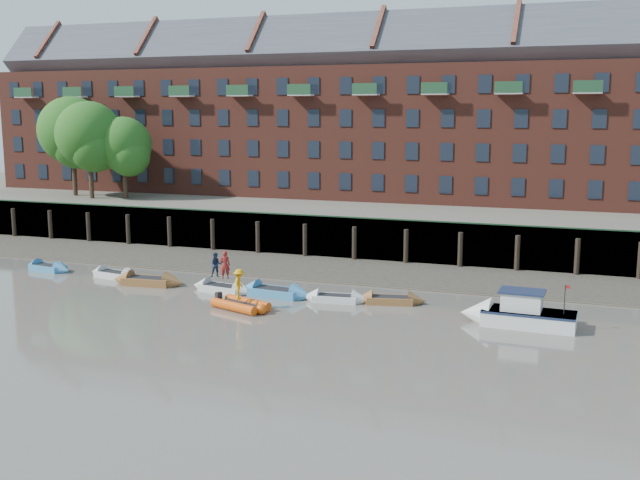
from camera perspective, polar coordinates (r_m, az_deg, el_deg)
The scene contains 19 objects.
ground at distance 38.18m, azimuth -10.03°, elevation -7.40°, with size 220.00×220.00×0.00m, color #655F57.
foreshore at distance 54.04m, azimuth -0.58°, elevation -2.16°, with size 110.00×8.00×0.50m, color #3D382F.
mud_band at distance 50.93m, azimuth -1.91°, elevation -2.91°, with size 110.00×1.60×0.10m, color #4C4336.
river_wall at distance 57.80m, azimuth 0.91°, elevation 0.23°, with size 110.00×1.23×3.30m.
bank_terrace at distance 70.69m, azimuth 4.46°, elevation 1.96°, with size 110.00×28.00×3.20m, color #5E594D.
apartment_terrace at distance 71.02m, azimuth 4.80°, elevation 11.07°, with size 80.60×15.56×20.98m.
tree_cluster at distance 73.53m, azimuth -17.19°, elevation 7.65°, with size 11.76×7.74×9.40m.
rowboat_0 at distance 56.60m, azimuth -20.03°, elevation -1.99°, with size 4.29×1.88×1.20m.
rowboat_1 at distance 52.76m, azimuth -15.35°, elevation -2.56°, with size 4.46×1.96×1.25m.
rowboat_2 at distance 50.11m, azimuth -12.96°, elevation -3.07°, with size 5.10×1.93×1.44m.
rowboat_3 at distance 47.32m, azimuth -7.47°, elevation -3.69°, with size 4.59×1.94×1.29m.
rowboat_4 at distance 45.95m, azimuth -3.44°, elevation -3.99°, with size 5.09×1.93×1.44m.
rowboat_5 at distance 44.59m, azimuth 1.19°, elevation -4.46°, with size 4.21×1.66×1.19m.
rowboat_6 at distance 44.37m, azimuth 5.36°, elevation -4.57°, with size 4.36×2.06×1.22m.
rib_tender at distance 43.06m, azimuth -5.92°, elevation -4.95°, with size 3.70×2.70×0.63m.
motor_launch at distance 41.00m, azimuth 14.25°, elevation -5.44°, with size 6.04×2.18×2.46m.
person_rower_a at distance 46.93m, azimuth -7.26°, elevation -1.89°, with size 0.64×0.42×1.77m, color maroon.
person_rower_b at distance 47.50m, azimuth -7.92°, elevation -1.89°, with size 0.76×0.59×1.56m, color #19233F.
person_rib_crew at distance 42.88m, azimuth -6.18°, elevation -3.37°, with size 1.14×0.65×1.76m, color orange.
Camera 1 is at (18.28, -31.61, 11.17)m, focal length 42.00 mm.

